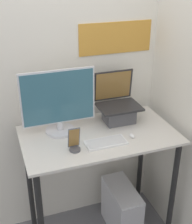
{
  "coord_description": "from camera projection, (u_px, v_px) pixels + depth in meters",
  "views": [
    {
      "loc": [
        -0.67,
        -1.51,
        2.16
      ],
      "look_at": [
        -0.02,
        0.32,
        1.2
      ],
      "focal_mm": 50.0,
      "sensor_mm": 36.0,
      "label": 1
    }
  ],
  "objects": [
    {
      "name": "mouse",
      "position": [
        132.0,
        136.0,
        2.2
      ],
      "size": [
        0.03,
        0.05,
        0.02
      ],
      "color": "white",
      "rests_on": "desk"
    },
    {
      "name": "computer_tower",
      "position": [
        121.0,
        209.0,
        2.68
      ],
      "size": [
        0.2,
        0.45,
        0.44
      ],
      "color": "silver",
      "rests_on": "ground_plane"
    },
    {
      "name": "desk",
      "position": [
        99.0,
        155.0,
        2.33
      ],
      "size": [
        1.12,
        0.64,
        1.02
      ],
      "color": "beige",
      "rests_on": "ground_plane"
    },
    {
      "name": "laptop",
      "position": [
        118.0,
        109.0,
        2.4
      ],
      "size": [
        0.32,
        0.27,
        0.37
      ],
      "color": "#4C4C51",
      "rests_on": "desk"
    },
    {
      "name": "monitor",
      "position": [
        59.0,
        104.0,
        2.19
      ],
      "size": [
        0.53,
        0.21,
        0.47
      ],
      "color": "silver",
      "rests_on": "desk"
    },
    {
      "name": "wall_back",
      "position": [
        82.0,
        79.0,
        2.47
      ],
      "size": [
        6.0,
        0.06,
        2.6
      ],
      "color": "silver",
      "rests_on": "ground_plane"
    },
    {
      "name": "keyboard",
      "position": [
        106.0,
        142.0,
        2.13
      ],
      "size": [
        0.28,
        0.13,
        0.02
      ],
      "color": "white",
      "rests_on": "desk"
    },
    {
      "name": "cell_phone",
      "position": [
        74.0,
        143.0,
        2.04
      ],
      "size": [
        0.08,
        0.07,
        0.17
      ],
      "color": "#4C4C51",
      "rests_on": "desk"
    }
  ]
}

